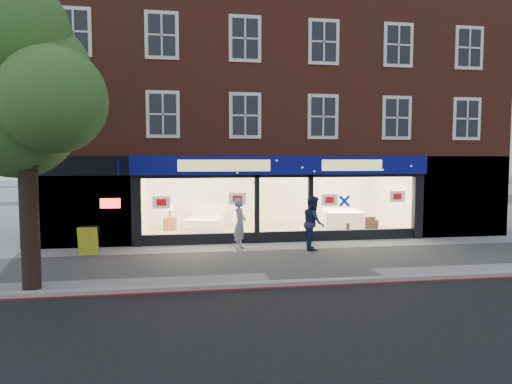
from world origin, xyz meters
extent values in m
plane|color=gray|center=(0.00, 0.00, 0.00)|extent=(120.00, 120.00, 0.00)
cube|color=black|center=(0.00, -8.00, 0.00)|extent=(60.00, 10.00, 0.01)
cube|color=#8C0A07|center=(0.00, -3.10, 0.01)|extent=(60.00, 0.10, 0.01)
cube|color=gray|center=(0.00, -2.90, 0.06)|extent=(60.00, 0.25, 0.12)
cube|color=tan|center=(0.00, 5.25, 0.05)|extent=(11.00, 4.50, 0.10)
cube|color=maroon|center=(0.00, 7.00, 6.65)|extent=(19.00, 8.00, 6.70)
cube|color=#2D2D30|center=(0.00, 7.00, 10.15)|extent=(19.00, 8.00, 0.30)
cube|color=#070A6C|center=(0.00, 2.88, 2.95)|extent=(11.40, 0.28, 0.70)
cube|color=black|center=(0.00, 3.08, 0.20)|extent=(11.00, 0.18, 0.40)
cube|color=black|center=(-5.50, 3.05, 1.30)|extent=(0.35, 0.30, 2.60)
cube|color=black|center=(5.50, 3.05, 1.30)|extent=(0.35, 0.30, 2.60)
cube|color=white|center=(-3.25, 3.00, 1.45)|extent=(4.20, 0.02, 2.10)
cube|color=white|center=(3.25, 3.00, 1.45)|extent=(4.20, 0.02, 2.10)
cube|color=white|center=(0.00, 3.25, 1.15)|extent=(1.80, 0.02, 2.10)
cube|color=silver|center=(0.00, 7.50, 1.30)|extent=(11.00, 0.20, 2.60)
cube|color=#FFEAC6|center=(0.00, 5.25, 2.60)|extent=(11.00, 4.50, 0.12)
cube|color=black|center=(-7.60, 3.30, 1.65)|extent=(3.80, 0.60, 3.30)
cube|color=#FF140C|center=(-6.40, 2.95, 1.60)|extent=(0.70, 0.04, 0.35)
cube|color=black|center=(7.50, 3.20, 1.65)|extent=(4.00, 0.40, 3.30)
cylinder|color=black|center=(-7.50, -2.20, 2.20)|extent=(0.44, 0.44, 4.40)
sphere|color=#21541F|center=(-7.50, -2.20, 5.00)|extent=(3.20, 3.20, 3.20)
sphere|color=#21541F|center=(-6.80, -2.60, 5.40)|extent=(2.40, 2.40, 2.40)
cube|color=silver|center=(-2.95, 5.58, 0.26)|extent=(2.01, 2.21, 0.32)
cube|color=silver|center=(-2.95, 5.58, 0.54)|extent=(1.93, 2.12, 0.23)
cube|color=silver|center=(-2.68, 6.53, 0.66)|extent=(1.63, 0.56, 1.11)
cube|color=silver|center=(-3.10, 6.31, 0.71)|extent=(0.66, 0.45, 0.11)
cube|color=silver|center=(-2.43, 6.13, 0.71)|extent=(0.66, 0.45, 0.11)
cube|color=brown|center=(-4.40, 5.96, 0.38)|extent=(0.57, 0.57, 0.55)
cube|color=white|center=(3.10, 5.26, 0.24)|extent=(1.95, 2.31, 0.27)
cube|color=white|center=(3.10, 5.26, 0.51)|extent=(1.95, 2.31, 0.27)
cube|color=white|center=(3.10, 5.26, 0.78)|extent=(1.95, 2.31, 0.27)
imported|color=black|center=(3.70, 4.91, 0.38)|extent=(2.06, 1.49, 0.56)
cube|color=gold|center=(-6.90, 1.56, 0.49)|extent=(0.64, 0.41, 0.98)
imported|color=#93959A|center=(-1.84, 1.88, 0.91)|extent=(0.66, 0.78, 1.82)
imported|color=#1A2849|center=(0.71, 1.42, 0.95)|extent=(0.86, 1.03, 1.90)
camera|label=1|loc=(-3.77, -13.95, 3.19)|focal=32.00mm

